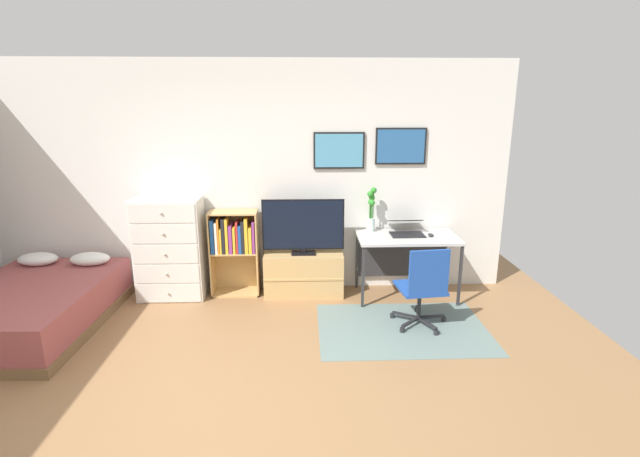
% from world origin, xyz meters
% --- Properties ---
extents(ground_plane, '(7.20, 7.20, 0.00)m').
position_xyz_m(ground_plane, '(0.00, 0.00, 0.00)').
color(ground_plane, '#936B44').
extents(wall_back_with_posters, '(6.12, 0.09, 2.70)m').
position_xyz_m(wall_back_with_posters, '(0.02, 2.43, 1.35)').
color(wall_back_with_posters, silver).
rests_on(wall_back_with_posters, ground_plane).
extents(area_rug, '(1.70, 1.20, 0.01)m').
position_xyz_m(area_rug, '(1.62, 1.23, 0.00)').
color(area_rug, slate).
rests_on(area_rug, ground_plane).
extents(bed, '(1.39, 1.94, 0.57)m').
position_xyz_m(bed, '(-2.13, 1.42, 0.22)').
color(bed, brown).
rests_on(bed, ground_plane).
extents(dresser, '(0.76, 0.46, 1.18)m').
position_xyz_m(dresser, '(-0.92, 2.15, 0.59)').
color(dresser, white).
rests_on(dresser, ground_plane).
extents(bookshelf, '(0.56, 0.30, 1.01)m').
position_xyz_m(bookshelf, '(-0.19, 2.21, 0.63)').
color(bookshelf, tan).
rests_on(bookshelf, ground_plane).
extents(tv_stand, '(0.92, 0.41, 0.51)m').
position_xyz_m(tv_stand, '(0.62, 2.17, 0.25)').
color(tv_stand, tan).
rests_on(tv_stand, ground_plane).
extents(television, '(0.94, 0.16, 0.65)m').
position_xyz_m(television, '(0.62, 2.15, 0.84)').
color(television, black).
rests_on(television, tv_stand).
extents(desk, '(1.14, 0.64, 0.74)m').
position_xyz_m(desk, '(1.82, 2.13, 0.61)').
color(desk, silver).
rests_on(desk, ground_plane).
extents(office_chair, '(0.57, 0.58, 0.86)m').
position_xyz_m(office_chair, '(1.81, 1.25, 0.46)').
color(office_chair, '#232326').
rests_on(office_chair, ground_plane).
extents(laptop, '(0.39, 0.42, 0.17)m').
position_xyz_m(laptop, '(1.82, 2.17, 0.81)').
color(laptop, black).
rests_on(laptop, desk).
extents(computer_mouse, '(0.06, 0.10, 0.03)m').
position_xyz_m(computer_mouse, '(2.08, 2.03, 0.76)').
color(computer_mouse, '#262628').
rests_on(computer_mouse, desk).
extents(bamboo_vase, '(0.11, 0.10, 0.53)m').
position_xyz_m(bamboo_vase, '(1.42, 2.27, 1.01)').
color(bamboo_vase, silver).
rests_on(bamboo_vase, desk).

